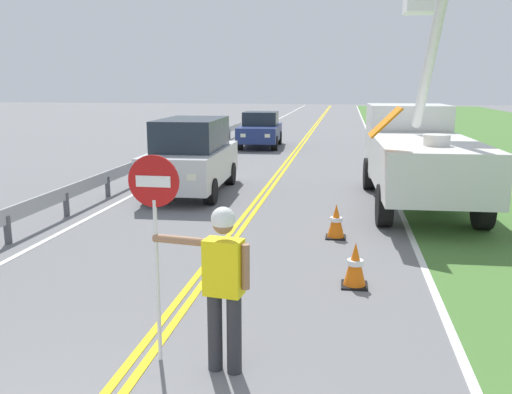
{
  "coord_description": "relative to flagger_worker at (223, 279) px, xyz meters",
  "views": [
    {
      "loc": [
        2.21,
        -2.72,
        3.06
      ],
      "look_at": [
        0.77,
        6.07,
        1.2
      ],
      "focal_mm": 38.29,
      "sensor_mm": 36.0,
      "label": 1
    }
  ],
  "objects": [
    {
      "name": "centerline_yellow_left",
      "position": [
        -1.08,
        17.43,
        -1.04
      ],
      "size": [
        0.11,
        110.0,
        0.01
      ],
      "primitive_type": "cube",
      "color": "yellow",
      "rests_on": "ground"
    },
    {
      "name": "centerline_yellow_right",
      "position": [
        -0.9,
        17.43,
        -1.04
      ],
      "size": [
        0.11,
        110.0,
        0.01
      ],
      "primitive_type": "cube",
      "color": "yellow",
      "rests_on": "ground"
    },
    {
      "name": "edge_line_right",
      "position": [
        2.61,
        17.43,
        -1.04
      ],
      "size": [
        0.12,
        110.0,
        0.01
      ],
      "primitive_type": "cube",
      "color": "silver",
      "rests_on": "ground"
    },
    {
      "name": "edge_line_left",
      "position": [
        -4.59,
        17.43,
        -1.04
      ],
      "size": [
        0.12,
        110.0,
        0.01
      ],
      "primitive_type": "cube",
      "color": "silver",
      "rests_on": "ground"
    },
    {
      "name": "flagger_worker",
      "position": [
        0.0,
        0.0,
        0.0
      ],
      "size": [
        1.08,
        0.31,
        1.83
      ],
      "color": "#2D2D33",
      "rests_on": "ground"
    },
    {
      "name": "stop_sign_paddle",
      "position": [
        -0.76,
        0.11,
        0.66
      ],
      "size": [
        0.56,
        0.04,
        2.33
      ],
      "color": "silver",
      "rests_on": "ground"
    },
    {
      "name": "utility_bucket_truck",
      "position": [
        3.04,
        9.15,
        0.37
      ],
      "size": [
        2.67,
        6.88,
        5.58
      ],
      "color": "silver",
      "rests_on": "ground"
    },
    {
      "name": "oncoming_suv_nearest",
      "position": [
        -3.03,
        9.48,
        0.01
      ],
      "size": [
        2.04,
        4.66,
        2.1
      ],
      "color": "silver",
      "rests_on": "ground"
    },
    {
      "name": "oncoming_sedan_second",
      "position": [
        -2.9,
        21.08,
        -0.21
      ],
      "size": [
        2.07,
        4.18,
        1.7
      ],
      "color": "navy",
      "rests_on": "ground"
    },
    {
      "name": "traffic_cone_lead",
      "position": [
        1.43,
        2.78,
        -0.71
      ],
      "size": [
        0.4,
        0.4,
        0.7
      ],
      "color": "orange",
      "rests_on": "ground"
    },
    {
      "name": "traffic_cone_mid",
      "position": [
        1.09,
        5.44,
        -0.71
      ],
      "size": [
        0.4,
        0.4,
        0.7
      ],
      "color": "orange",
      "rests_on": "ground"
    },
    {
      "name": "guardrail_left_shoulder",
      "position": [
        -5.19,
        12.0,
        -0.53
      ],
      "size": [
        0.1,
        32.0,
        0.71
      ],
      "color": "#9EA0A3",
      "rests_on": "ground"
    }
  ]
}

